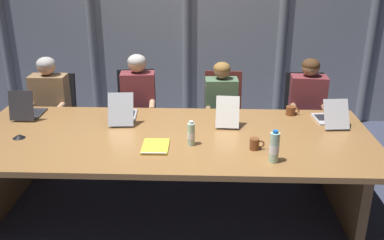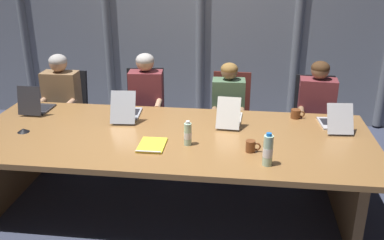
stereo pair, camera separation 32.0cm
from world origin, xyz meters
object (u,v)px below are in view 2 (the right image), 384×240
(office_chair_center, at_px, (230,127))
(person_right_mid, at_px, (317,109))
(water_bottle_secondary, at_px, (188,134))
(laptop_left_mid, at_px, (127,112))
(water_bottle_primary, at_px, (268,151))
(office_chair_left_mid, at_px, (146,122))
(person_left_mid, at_px, (146,101))
(laptop_left_end, at_px, (36,106))
(person_center, at_px, (228,109))
(office_chair_left_end, at_px, (67,120))
(office_chair_right_mid, at_px, (313,131))
(laptop_right_mid, at_px, (335,122))
(conference_mic_left_side, at_px, (23,130))
(spiral_notepad, at_px, (152,145))
(laptop_center, at_px, (230,117))
(coffee_mug_far, at_px, (251,146))
(coffee_mug_near, at_px, (296,114))
(person_left_end, at_px, (59,98))

(office_chair_center, bearing_deg, person_right_mid, 81.93)
(water_bottle_secondary, bearing_deg, laptop_left_mid, 140.31)
(person_right_mid, distance_m, water_bottle_primary, 1.57)
(office_chair_left_mid, relative_size, person_left_mid, 0.81)
(laptop_left_end, xyz_separation_m, laptop_left_mid, (0.96, -0.03, 0.00))
(person_left_mid, bearing_deg, office_chair_center, 93.98)
(laptop_left_mid, distance_m, person_center, 1.15)
(laptop_left_mid, relative_size, office_chair_left_mid, 0.50)
(office_chair_left_end, bearing_deg, person_left_mid, 82.56)
(office_chair_right_mid, height_order, water_bottle_primary, water_bottle_primary)
(laptop_right_mid, height_order, water_bottle_secondary, laptop_right_mid)
(conference_mic_left_side, bearing_deg, water_bottle_primary, -9.84)
(spiral_notepad, bearing_deg, laptop_left_mid, 120.91)
(laptop_left_end, relative_size, office_chair_right_mid, 0.38)
(person_center, relative_size, water_bottle_secondary, 5.24)
(laptop_center, height_order, office_chair_left_mid, laptop_center)
(office_chair_right_mid, xyz_separation_m, water_bottle_primary, (-0.60, -1.61, 0.48))
(office_chair_left_end, relative_size, person_center, 0.81)
(coffee_mug_far, bearing_deg, laptop_left_mid, 152.29)
(person_left_mid, bearing_deg, laptop_left_end, -66.81)
(laptop_right_mid, bearing_deg, coffee_mug_far, 124.12)
(office_chair_left_mid, bearing_deg, laptop_right_mid, 60.02)
(laptop_right_mid, bearing_deg, laptop_left_mid, 84.82)
(office_chair_left_end, bearing_deg, water_bottle_secondary, 52.71)
(laptop_left_end, height_order, coffee_mug_near, laptop_left_end)
(office_chair_left_end, height_order, spiral_notepad, office_chair_left_end)
(office_chair_right_mid, bearing_deg, person_left_end, -86.88)
(laptop_left_end, height_order, office_chair_right_mid, laptop_left_end)
(person_right_mid, bearing_deg, person_center, -84.85)
(laptop_right_mid, xyz_separation_m, office_chair_center, (-1.00, 0.76, -0.41))
(person_left_end, bearing_deg, office_chair_left_end, -179.48)
(conference_mic_left_side, bearing_deg, laptop_left_mid, 29.98)
(laptop_left_mid, height_order, person_right_mid, person_right_mid)
(laptop_left_end, distance_m, coffee_mug_near, 2.63)
(office_chair_center, bearing_deg, office_chair_right_mid, 91.56)
(water_bottle_primary, distance_m, coffee_mug_far, 0.26)
(office_chair_center, height_order, person_center, person_center)
(conference_mic_left_side, bearing_deg, person_left_end, 96.60)
(water_bottle_secondary, xyz_separation_m, coffee_mug_near, (0.98, 0.75, -0.05))
(conference_mic_left_side, bearing_deg, laptop_left_end, 103.16)
(laptop_center, bearing_deg, water_bottle_primary, -156.34)
(laptop_center, xyz_separation_m, office_chair_right_mid, (0.92, 0.74, -0.41))
(office_chair_right_mid, height_order, person_center, person_center)
(person_right_mid, xyz_separation_m, spiral_notepad, (-1.54, -1.22, 0.05))
(person_left_mid, bearing_deg, laptop_center, 53.32)
(office_chair_left_mid, bearing_deg, laptop_center, 44.41)
(person_left_end, bearing_deg, laptop_left_end, -0.20)
(person_right_mid, xyz_separation_m, water_bottle_secondary, (-1.24, -1.16, 0.14))
(spiral_notepad, bearing_deg, person_center, 63.46)
(laptop_left_end, bearing_deg, laptop_center, -90.43)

